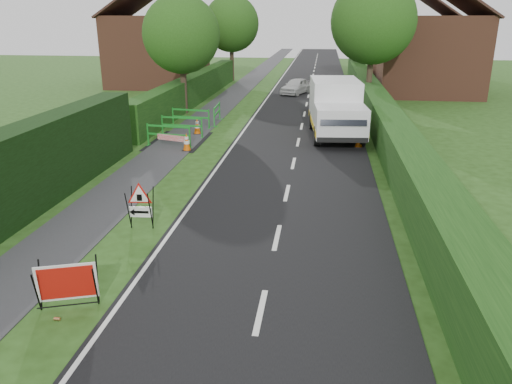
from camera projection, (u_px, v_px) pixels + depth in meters
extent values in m
plane|color=#234313|center=(173.00, 249.00, 12.41)|extent=(120.00, 120.00, 0.00)
cube|color=black|center=(312.00, 80.00, 44.80)|extent=(6.00, 90.00, 0.02)
cube|color=#2D2D30|center=(251.00, 79.00, 45.48)|extent=(2.00, 90.00, 0.02)
cube|color=#14380F|center=(195.00, 102.00, 33.59)|extent=(1.00, 24.00, 1.80)
cube|color=#14380F|center=(378.00, 125.00, 26.55)|extent=(1.20, 50.00, 1.50)
cube|color=brown|center=(158.00, 51.00, 40.77)|extent=(7.00, 7.00, 5.50)
cube|color=#331E19|center=(134.00, 1.00, 39.70)|extent=(4.00, 7.40, 2.58)
cube|color=#331E19|center=(176.00, 1.00, 39.27)|extent=(4.00, 7.40, 2.58)
cube|color=brown|center=(428.00, 56.00, 36.29)|extent=(7.00, 7.00, 5.50)
cube|color=brown|center=(411.00, 45.00, 49.25)|extent=(7.00, 7.00, 5.50)
cube|color=#331E19|center=(397.00, 4.00, 48.18)|extent=(4.00, 7.40, 2.58)
cube|color=#331E19|center=(434.00, 3.00, 47.75)|extent=(4.00, 7.40, 2.58)
cylinder|color=#2D2116|center=(184.00, 91.00, 29.36)|extent=(0.36, 0.36, 2.62)
sphere|color=#214613|center=(181.00, 34.00, 28.30)|extent=(4.40, 4.40, 4.40)
cylinder|color=#2D2116|center=(369.00, 82.00, 31.67)|extent=(0.36, 0.36, 2.97)
sphere|color=#214613|center=(373.00, 21.00, 30.44)|extent=(5.20, 5.20, 5.20)
cylinder|color=#2D2116|center=(232.00, 64.00, 44.28)|extent=(0.36, 0.36, 2.80)
sphere|color=#214613|center=(231.00, 24.00, 43.14)|extent=(4.80, 4.80, 4.80)
cylinder|color=#2D2116|center=(355.00, 64.00, 46.71)|extent=(0.36, 0.36, 2.45)
sphere|color=#214613|center=(357.00, 30.00, 45.71)|extent=(4.20, 4.20, 4.20)
cylinder|color=black|center=(36.00, 293.00, 9.52)|extent=(0.14, 0.33, 0.94)
cylinder|color=black|center=(40.00, 284.00, 9.84)|extent=(0.14, 0.33, 0.94)
cylinder|color=black|center=(96.00, 287.00, 9.73)|extent=(0.14, 0.33, 0.94)
cylinder|color=black|center=(97.00, 278.00, 10.05)|extent=(0.14, 0.33, 0.94)
cylinder|color=black|center=(68.00, 305.00, 9.71)|extent=(1.10, 0.41, 0.03)
cube|color=white|center=(67.00, 282.00, 9.74)|extent=(1.13, 0.51, 0.82)
cube|color=#B9140C|center=(67.00, 283.00, 9.72)|extent=(1.02, 0.46, 0.71)
cylinder|color=black|center=(128.00, 211.00, 13.30)|extent=(0.05, 0.34, 1.11)
cylinder|color=black|center=(131.00, 207.00, 13.56)|extent=(0.05, 0.34, 1.11)
cylinder|color=black|center=(150.00, 211.00, 13.27)|extent=(0.05, 0.34, 1.11)
cylinder|color=black|center=(153.00, 207.00, 13.53)|extent=(0.05, 0.34, 1.11)
cube|color=white|center=(141.00, 212.00, 13.42)|extent=(0.62, 0.06, 0.30)
cube|color=black|center=(141.00, 212.00, 13.41)|extent=(0.44, 0.04, 0.07)
cone|color=black|center=(132.00, 212.00, 13.42)|extent=(0.15, 0.19, 0.18)
cube|color=black|center=(139.00, 198.00, 13.26)|extent=(0.14, 0.02, 0.18)
cube|color=silver|center=(334.00, 102.00, 24.33)|extent=(2.51, 3.74, 2.13)
cube|color=silver|center=(340.00, 121.00, 21.93)|extent=(2.40, 2.48, 1.30)
cube|color=black|center=(344.00, 119.00, 20.79)|extent=(1.96, 0.42, 0.60)
cube|color=yellow|center=(312.00, 123.00, 23.69)|extent=(0.50, 5.44, 0.27)
cube|color=yellow|center=(359.00, 123.00, 23.60)|extent=(0.50, 5.44, 0.27)
cube|color=black|center=(342.00, 140.00, 21.10)|extent=(2.17, 0.32, 0.22)
cylinder|color=black|center=(317.00, 136.00, 22.14)|extent=(0.34, 0.90, 0.88)
cylinder|color=black|center=(362.00, 136.00, 22.06)|extent=(0.34, 0.90, 0.88)
cylinder|color=black|center=(312.00, 120.00, 25.50)|extent=(0.34, 0.90, 0.88)
cylinder|color=black|center=(351.00, 121.00, 25.41)|extent=(0.34, 0.90, 0.88)
cube|color=black|center=(358.00, 147.00, 21.98)|extent=(0.38, 0.38, 0.04)
cone|color=#DF5807|center=(359.00, 138.00, 21.85)|extent=(0.32, 0.32, 0.75)
cylinder|color=white|center=(359.00, 139.00, 21.86)|extent=(0.25, 0.25, 0.14)
cylinder|color=white|center=(359.00, 135.00, 21.80)|extent=(0.17, 0.17, 0.10)
cube|color=black|center=(351.00, 132.00, 24.86)|extent=(0.38, 0.38, 0.04)
cone|color=#DF5807|center=(351.00, 124.00, 24.73)|extent=(0.32, 0.32, 0.75)
cylinder|color=white|center=(351.00, 125.00, 24.74)|extent=(0.25, 0.25, 0.14)
cylinder|color=white|center=(351.00, 121.00, 24.68)|extent=(0.17, 0.17, 0.10)
cube|color=black|center=(347.00, 124.00, 26.73)|extent=(0.38, 0.38, 0.04)
cone|color=#DF5807|center=(347.00, 116.00, 26.60)|extent=(0.32, 0.32, 0.75)
cylinder|color=white|center=(347.00, 117.00, 26.61)|extent=(0.25, 0.25, 0.14)
cylinder|color=white|center=(347.00, 114.00, 26.55)|extent=(0.17, 0.17, 0.10)
cube|color=black|center=(187.00, 150.00, 21.45)|extent=(0.38, 0.38, 0.04)
cone|color=#DF5807|center=(187.00, 141.00, 21.32)|extent=(0.32, 0.32, 0.75)
cylinder|color=white|center=(187.00, 142.00, 21.33)|extent=(0.25, 0.25, 0.14)
cylinder|color=white|center=(186.00, 138.00, 21.27)|extent=(0.17, 0.17, 0.10)
cube|color=black|center=(197.00, 134.00, 24.50)|extent=(0.38, 0.38, 0.04)
cone|color=#DF5807|center=(197.00, 126.00, 24.37)|extent=(0.32, 0.32, 0.75)
cylinder|color=white|center=(197.00, 126.00, 24.38)|extent=(0.25, 0.25, 0.14)
cylinder|color=white|center=(197.00, 123.00, 24.32)|extent=(0.17, 0.17, 0.10)
cube|color=#178222|center=(148.00, 134.00, 22.17)|extent=(0.06, 0.06, 1.00)
cube|color=#178222|center=(190.00, 137.00, 21.68)|extent=(0.06, 0.06, 1.00)
cube|color=#178222|center=(168.00, 126.00, 21.78)|extent=(1.99, 0.31, 0.08)
cube|color=#178222|center=(169.00, 135.00, 21.90)|extent=(1.99, 0.31, 0.08)
cube|color=#178222|center=(149.00, 145.00, 22.33)|extent=(0.11, 0.35, 0.04)
cube|color=#178222|center=(190.00, 148.00, 21.84)|extent=(0.11, 0.35, 0.04)
cube|color=#178222|center=(162.00, 125.00, 23.98)|extent=(0.05, 0.05, 1.00)
cube|color=#178222|center=(202.00, 127.00, 23.56)|extent=(0.05, 0.05, 1.00)
cube|color=#178222|center=(181.00, 118.00, 23.63)|extent=(2.00, 0.24, 0.08)
cube|color=#178222|center=(182.00, 125.00, 23.75)|extent=(2.00, 0.24, 0.08)
cube|color=#178222|center=(163.00, 135.00, 24.14)|extent=(0.09, 0.35, 0.04)
cube|color=#178222|center=(202.00, 137.00, 23.72)|extent=(0.09, 0.35, 0.04)
cube|color=#178222|center=(173.00, 117.00, 25.98)|extent=(0.06, 0.06, 1.00)
cube|color=#178222|center=(209.00, 119.00, 25.46)|extent=(0.06, 0.06, 1.00)
cube|color=#178222|center=(190.00, 110.00, 25.58)|extent=(1.99, 0.34, 0.08)
cube|color=#178222|center=(191.00, 117.00, 25.70)|extent=(1.99, 0.34, 0.08)
cube|color=#178222|center=(174.00, 126.00, 26.14)|extent=(0.11, 0.36, 0.04)
cube|color=#178222|center=(209.00, 128.00, 25.62)|extent=(0.11, 0.36, 0.04)
cube|color=#178222|center=(214.00, 117.00, 25.88)|extent=(0.05, 0.05, 1.00)
cube|color=#178222|center=(220.00, 111.00, 27.76)|extent=(0.05, 0.05, 1.00)
cube|color=#178222|center=(217.00, 106.00, 26.68)|extent=(0.17, 2.00, 0.08)
cube|color=#178222|center=(217.00, 113.00, 26.80)|extent=(0.17, 2.00, 0.08)
cube|color=#178222|center=(214.00, 127.00, 26.04)|extent=(0.35, 0.08, 0.04)
cube|color=#178222|center=(220.00, 119.00, 27.92)|extent=(0.35, 0.08, 0.04)
cube|color=red|center=(173.00, 148.00, 21.91)|extent=(1.45, 0.47, 0.25)
cylinder|color=#BF7F4C|center=(57.00, 320.00, 9.50)|extent=(0.12, 0.07, 0.07)
imported|color=silver|center=(296.00, 86.00, 36.85)|extent=(2.49, 3.63, 1.15)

